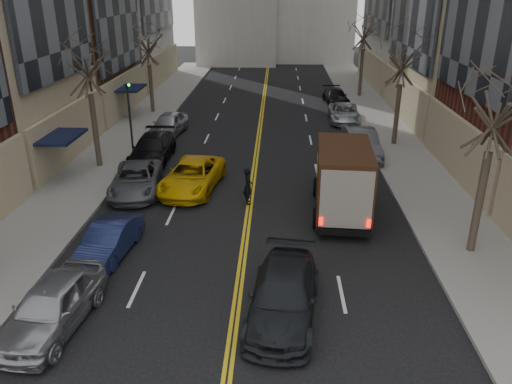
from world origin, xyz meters
TOP-DOWN VIEW (x-y plane):
  - sidewalk_left at (-9.00, 27.00)m, footprint 4.00×66.00m
  - sidewalk_right at (9.00, 27.00)m, footprint 4.00×66.00m
  - tree_lf_mid at (-8.80, 20.00)m, footprint 3.20×3.20m
  - tree_lf_far at (-8.80, 33.00)m, footprint 3.20×3.20m
  - tree_rt_near at (8.80, 11.00)m, footprint 3.20×3.20m
  - tree_rt_mid at (8.80, 25.00)m, footprint 3.20×3.20m
  - tree_rt_far at (8.80, 40.00)m, footprint 3.20×3.20m
  - traffic_signal at (-7.39, 22.00)m, footprint 0.29×0.26m
  - ups_truck at (4.17, 14.47)m, footprint 2.77×6.12m
  - observer_sedan at (1.51, 6.74)m, footprint 2.63×5.25m
  - taxi at (-3.00, 17.01)m, footprint 3.13×5.55m
  - pedestrian at (-0.09, 15.38)m, footprint 0.56×0.73m
  - parked_lf_a at (-5.43, 5.87)m, footprint 2.30×4.67m
  - parked_lf_b at (-5.10, 10.23)m, footprint 1.81×4.06m
  - parked_lf_c at (-5.74, 16.52)m, footprint 2.88×5.16m
  - parked_lf_d at (-6.05, 21.30)m, footprint 2.17×5.23m
  - parked_lf_e at (-6.22, 26.86)m, footprint 2.38×4.67m
  - parked_rt_a at (6.30, 22.59)m, footprint 1.93×5.03m
  - parked_rt_b at (6.30, 30.97)m, footprint 2.35×4.83m
  - parked_rt_c at (6.30, 37.09)m, footprint 2.20×4.56m

SIDE VIEW (x-z plane):
  - sidewalk_left at x=-9.00m, z-range 0.00..0.15m
  - sidewalk_right at x=9.00m, z-range 0.00..0.15m
  - parked_rt_c at x=6.30m, z-range 0.00..1.28m
  - parked_lf_b at x=-5.10m, z-range 0.00..1.30m
  - parked_rt_b at x=6.30m, z-range 0.00..1.32m
  - parked_lf_c at x=-5.74m, z-range 0.00..1.37m
  - taxi at x=-3.00m, z-range 0.00..1.46m
  - observer_sedan at x=1.51m, z-range 0.00..1.46m
  - parked_lf_d at x=-6.05m, z-range 0.00..1.51m
  - parked_lf_e at x=-6.22m, z-range 0.00..1.52m
  - parked_lf_a at x=-5.43m, z-range 0.00..1.53m
  - parked_rt_a at x=6.30m, z-range 0.00..1.64m
  - pedestrian at x=-0.09m, z-range 0.00..1.79m
  - ups_truck at x=4.17m, z-range 0.01..3.29m
  - traffic_signal at x=-7.39m, z-range 0.47..5.17m
  - tree_lf_far at x=-8.80m, z-range 1.97..10.08m
  - tree_rt_mid at x=8.80m, z-range 2.01..10.33m
  - tree_rt_near at x=8.80m, z-range 2.10..10.81m
  - tree_lf_mid at x=-8.80m, z-range 2.14..11.05m
  - tree_rt_far at x=8.80m, z-range 2.19..11.29m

